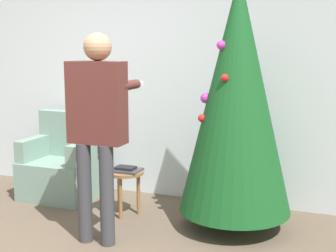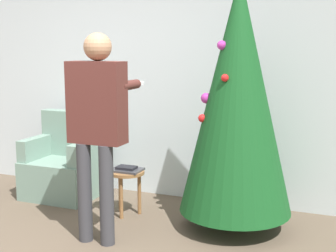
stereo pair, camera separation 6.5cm
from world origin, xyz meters
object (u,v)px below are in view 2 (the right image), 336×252
Objects in this scene: christmas_tree at (237,95)px; side_stool at (127,179)px; person_standing at (97,117)px; armchair at (64,166)px.

side_stool is at bearing -176.88° from christmas_tree.
christmas_tree is 5.11× the size of side_stool.
christmas_tree is 1.23m from person_standing.
christmas_tree is at bearing 3.12° from side_stool.
person_standing is 3.95× the size of side_stool.
person_standing reaches higher than side_stool.
armchair is at bearing 136.89° from person_standing.
armchair is at bearing 163.11° from side_stool.
armchair is 0.95m from side_stool.
christmas_tree is at bearing -6.32° from armchair.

